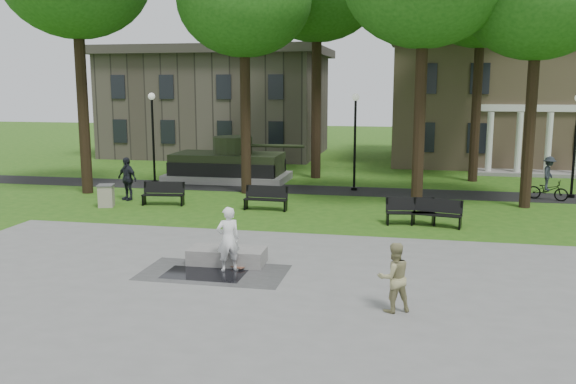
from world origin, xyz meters
name	(u,v)px	position (x,y,z in m)	size (l,w,h in m)	color
ground	(298,258)	(0.00, 0.00, 0.00)	(120.00, 120.00, 0.00)	#235013
plaza	(256,320)	(0.00, -5.00, 0.01)	(22.00, 16.00, 0.02)	gray
footpath	(343,191)	(0.00, 12.00, 0.01)	(44.00, 2.60, 0.01)	black
building_right	(517,97)	(10.00, 26.00, 4.34)	(17.00, 12.00, 8.60)	#9E8460
building_left	(219,106)	(-11.00, 26.50, 3.60)	(15.00, 10.00, 7.20)	#4C443D
tree_1	(244,0)	(-4.50, 10.50, 8.95)	(6.20, 6.20, 11.63)	black
lamp_left	(153,130)	(-10.00, 12.30, 2.79)	(0.36, 0.36, 4.73)	black
lamp_mid	(355,134)	(0.50, 12.30, 2.79)	(0.36, 0.36, 4.73)	black
lamp_right	(576,137)	(10.50, 12.30, 2.79)	(0.36, 0.36, 4.73)	black
tank_monument	(229,165)	(-6.46, 14.00, 0.86)	(7.45, 3.40, 2.40)	gray
puddle	(204,274)	(-2.21, -2.13, 0.02)	(2.20, 1.20, 0.00)	black
concrete_block	(227,256)	(-1.90, -1.02, 0.24)	(2.20, 1.00, 0.45)	gray
skateboard	(232,267)	(-1.63, -1.42, 0.06)	(0.78, 0.20, 0.07)	brown
skateboarder	(228,239)	(-1.66, -1.68, 0.93)	(0.66, 0.43, 1.81)	white
friend_watching	(394,277)	(2.94, -3.90, 0.83)	(0.78, 0.61, 1.61)	#9B9564
pedestrian_walker	(127,179)	(-9.27, 7.69, 0.97)	(1.14, 0.47, 1.94)	black
cyclist	(548,182)	(9.30, 11.47, 0.81)	(1.85, 1.22, 1.98)	black
park_bench_0	(164,193)	(-7.21, 6.94, 0.52)	(1.84, 0.73, 1.00)	black
park_bench_1	(266,197)	(-2.63, 6.78, 0.52)	(1.81, 0.57, 1.00)	black
park_bench_2	(411,210)	(3.27, 5.27, 0.52)	(1.85, 0.80, 1.00)	black
park_bench_3	(436,212)	(4.20, 5.13, 0.52)	(1.85, 0.87, 1.00)	black
trash_bin	(106,196)	(-9.46, 6.06, 0.49)	(0.83, 0.83, 0.96)	#A19785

